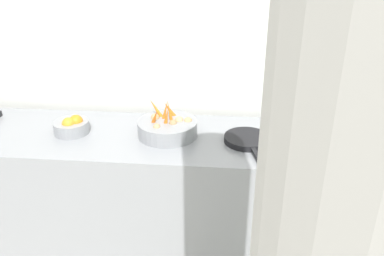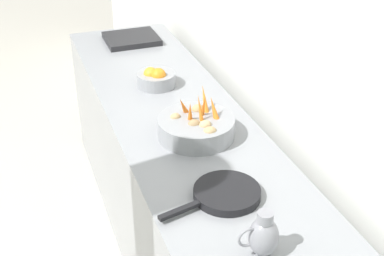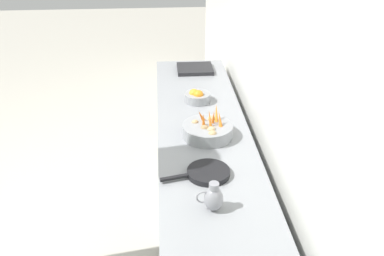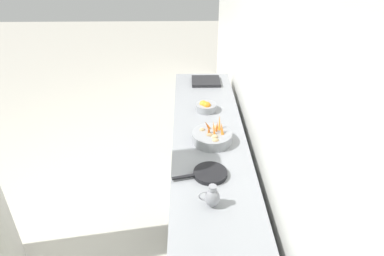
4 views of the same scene
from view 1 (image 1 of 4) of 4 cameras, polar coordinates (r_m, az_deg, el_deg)
The scene contains 6 objects.
tile_wall_left at distance 2.62m, azimuth 11.01°, elevation 14.84°, with size 0.10×8.62×3.00m, color silver.
prep_counter at distance 2.62m, azimuth -1.23°, elevation -9.96°, with size 0.67×3.32×0.89m, color gray.
vegetable_colander at distance 2.40m, azimuth -3.50°, elevation 0.10°, with size 0.36×0.36×0.22m.
orange_bowl at distance 2.53m, azimuth -16.67°, elevation 0.29°, with size 0.21×0.21×0.11m.
metal_pitcher_short at distance 2.35m, azimuth 15.86°, elevation -0.65°, with size 0.15×0.10×0.17m.
skillet_on_counter at distance 2.34m, azimuth 7.81°, elevation -1.61°, with size 0.43×0.26×0.03m.
Camera 1 is at (0.62, 0.31, 1.96)m, focal length 37.63 mm.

